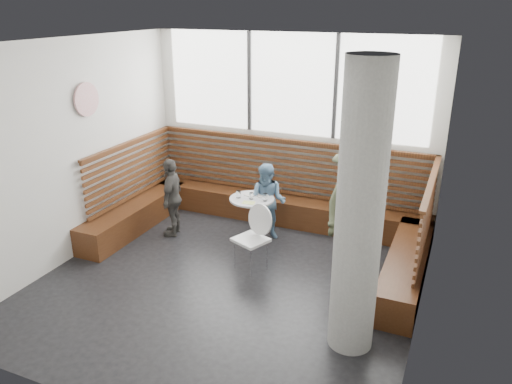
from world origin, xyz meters
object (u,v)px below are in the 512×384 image
at_px(concrete_column, 360,214).
at_px(child_back, 268,202).
at_px(cafe_chair, 253,232).
at_px(adult_man, 352,203).
at_px(cafe_table, 252,210).
at_px(child_left, 172,197).

height_order(concrete_column, child_back, concrete_column).
bearing_deg(cafe_chair, adult_man, 56.93).
bearing_deg(adult_man, cafe_chair, 145.14).
relative_size(cafe_chair, adult_man, 0.53).
height_order(cafe_table, child_left, child_left).
relative_size(cafe_table, adult_man, 0.41).
height_order(cafe_chair, adult_man, adult_man).
bearing_deg(child_back, cafe_chair, -84.93).
xyz_separation_m(cafe_table, child_back, (0.19, 0.20, 0.10)).
height_order(cafe_table, cafe_chair, cafe_chair).
relative_size(adult_man, child_back, 1.43).
bearing_deg(cafe_table, child_left, -167.22).
distance_m(cafe_table, adult_man, 1.63).
distance_m(concrete_column, adult_man, 2.18).
xyz_separation_m(cafe_table, child_left, (-1.30, -0.29, 0.13)).
height_order(cafe_table, child_back, child_back).
height_order(concrete_column, cafe_table, concrete_column).
relative_size(concrete_column, adult_man, 1.79).
bearing_deg(adult_man, cafe_table, 112.06).
xyz_separation_m(cafe_chair, child_left, (-1.66, 0.51, 0.09)).
bearing_deg(cafe_table, child_back, 46.59).
relative_size(adult_man, child_left, 1.36).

